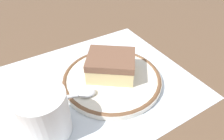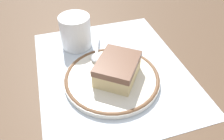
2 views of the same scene
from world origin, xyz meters
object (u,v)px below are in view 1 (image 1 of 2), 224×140
object	(u,v)px
plate	(112,79)
cake_slice	(112,66)
spoon	(76,95)
cup	(45,117)

from	to	relation	value
plate	cake_slice	bearing A→B (deg)	64.80
plate	spoon	world-z (taller)	spoon
plate	spoon	xyz separation A→B (m)	(-0.09, -0.01, 0.01)
plate	cup	bearing A→B (deg)	-162.07
plate	spoon	size ratio (longest dim) A/B	1.69
cup	spoon	bearing A→B (deg)	29.80
spoon	cake_slice	bearing A→B (deg)	12.78
cake_slice	spoon	xyz separation A→B (m)	(-0.09, -0.02, -0.02)
cake_slice	spoon	size ratio (longest dim) A/B	1.01
spoon	cup	world-z (taller)	cup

